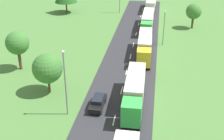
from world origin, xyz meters
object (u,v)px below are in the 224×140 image
object	(u,v)px
lamppost_third	(164,26)
car_third	(98,102)
truck_third	(145,45)
tree_pine	(47,68)
truck_fifth	(151,3)
truck_second	(135,91)
lamppost_second	(65,81)
truck_fourth	(148,21)
tree_oak	(194,12)
tree_maple	(17,43)

from	to	relation	value
lamppost_third	car_third	bearing A→B (deg)	-108.82
lamppost_third	truck_third	bearing A→B (deg)	-117.48
car_third	tree_pine	world-z (taller)	tree_pine
truck_fifth	car_third	distance (m)	53.81
truck_second	lamppost_second	distance (m)	9.80
truck_fourth	car_third	bearing A→B (deg)	-97.90
truck_third	car_third	size ratio (longest dim) A/B	2.85
lamppost_third	tree_oak	bearing A→B (deg)	60.72
lamppost_third	tree_pine	distance (m)	28.05
truck_fifth	lamppost_second	size ratio (longest dim) A/B	1.29
truck_third	tree_oak	size ratio (longest dim) A/B	2.12
lamppost_second	tree_oak	world-z (taller)	lamppost_second
truck_second	lamppost_second	size ratio (longest dim) A/B	1.34
truck_fifth	truck_third	bearing A→B (deg)	-89.70
truck_fifth	tree_oak	distance (m)	18.90
lamppost_second	tree_maple	xyz separation A→B (m)	(-12.08, 12.15, -0.28)
truck_second	truck_fifth	xyz separation A→B (m)	(0.24, 51.95, -0.14)
truck_third	car_third	bearing A→B (deg)	-105.55
lamppost_second	lamppost_third	distance (m)	30.43
truck_fourth	car_third	world-z (taller)	truck_fourth
truck_fifth	lamppost_third	bearing A→B (deg)	-82.63
car_third	tree_maple	xyz separation A→B (m)	(-15.78, 9.95, 3.96)
truck_second	tree_oak	xyz separation A→B (m)	(10.85, 36.44, 1.90)
truck_second	tree_oak	size ratio (longest dim) A/B	2.05
truck_fifth	lamppost_second	xyz separation A→B (m)	(-8.80, -55.75, 3.03)
lamppost_third	tree_oak	xyz separation A→B (m)	(6.99, 12.48, -0.01)
truck_fifth	lamppost_second	bearing A→B (deg)	-98.97
car_third	tree_pine	size ratio (longest dim) A/B	0.72
truck_second	truck_fourth	xyz separation A→B (m)	(0.09, 34.07, -0.13)
truck_second	lamppost_second	world-z (taller)	lamppost_second
truck_second	car_third	xyz separation A→B (m)	(-4.86, -1.60, -1.36)
truck_third	lamppost_second	bearing A→B (deg)	-113.01
truck_fifth	tree_pine	xyz separation A→B (m)	(-13.20, -50.44, 1.86)
tree_maple	truck_fourth	bearing A→B (deg)	51.13
lamppost_third	truck_fifth	bearing A→B (deg)	97.37
truck_fourth	tree_oak	world-z (taller)	tree_oak
tree_oak	car_third	bearing A→B (deg)	-112.44
lamppost_second	tree_pine	size ratio (longest dim) A/B	1.49
truck_third	car_third	world-z (taller)	truck_third
truck_fourth	lamppost_third	xyz separation A→B (m)	(3.76, -10.11, 2.04)
lamppost_second	tree_oak	distance (m)	44.69
car_third	tree_pine	bearing A→B (deg)	158.96
truck_third	lamppost_second	size ratio (longest dim) A/B	1.38
car_third	lamppost_second	world-z (taller)	lamppost_second
truck_second	tree_pine	bearing A→B (deg)	173.34
truck_third	tree_maple	xyz separation A→B (m)	(-21.06, -9.00, 2.61)
truck_fifth	lamppost_third	distance (m)	28.29
truck_third	truck_fourth	size ratio (longest dim) A/B	0.90
lamppost_second	car_third	bearing A→B (deg)	30.61
car_third	lamppost_second	distance (m)	6.05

